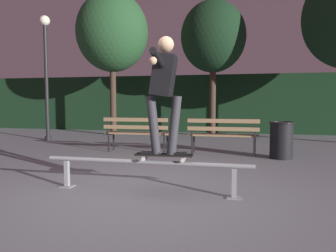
% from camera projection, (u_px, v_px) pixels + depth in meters
% --- Properties ---
extents(ground_plane, '(90.00, 90.00, 0.00)m').
position_uv_depth(ground_plane, '(143.00, 194.00, 4.33)').
color(ground_plane, slate).
extents(hedge_backdrop, '(24.00, 1.20, 2.27)m').
position_uv_depth(hedge_backdrop, '(211.00, 104.00, 13.22)').
color(hedge_backdrop, black).
rests_on(hedge_backdrop, ground).
extents(grind_rail, '(2.91, 0.18, 0.44)m').
position_uv_depth(grind_rail, '(145.00, 167.00, 4.40)').
color(grind_rail, gray).
rests_on(grind_rail, ground).
extents(skateboard, '(0.79, 0.25, 0.09)m').
position_uv_depth(skateboard, '(164.00, 155.00, 4.33)').
color(skateboard, black).
rests_on(skateboard, grind_rail).
extents(skateboarder, '(0.62, 1.41, 1.56)m').
position_uv_depth(skateboarder, '(164.00, 85.00, 4.26)').
color(skateboarder, black).
rests_on(skateboarder, skateboard).
extents(park_bench_leftmost, '(1.60, 0.43, 0.88)m').
position_uv_depth(park_bench_leftmost, '(137.00, 130.00, 7.84)').
color(park_bench_leftmost, black).
rests_on(park_bench_leftmost, ground).
extents(park_bench_left_center, '(1.60, 0.43, 0.88)m').
position_uv_depth(park_bench_left_center, '(223.00, 132.00, 7.37)').
color(park_bench_left_center, black).
rests_on(park_bench_left_center, ground).
extents(tree_behind_benches, '(2.25, 2.25, 4.71)m').
position_uv_depth(tree_behind_benches, '(213.00, 37.00, 11.17)').
color(tree_behind_benches, '#3D2D23').
rests_on(tree_behind_benches, ground).
extents(tree_far_left, '(2.57, 2.57, 5.12)m').
position_uv_depth(tree_far_left, '(112.00, 33.00, 11.58)').
color(tree_far_left, '#3D2D23').
rests_on(tree_far_left, ground).
extents(lamp_post_left, '(0.32, 0.32, 3.90)m').
position_uv_depth(lamp_post_left, '(46.00, 62.00, 10.14)').
color(lamp_post_left, black).
rests_on(lamp_post_left, ground).
extents(trash_can, '(0.52, 0.52, 0.80)m').
position_uv_depth(trash_can, '(281.00, 140.00, 6.99)').
color(trash_can, black).
rests_on(trash_can, ground).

